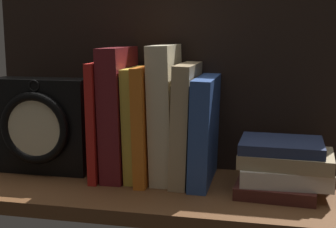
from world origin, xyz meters
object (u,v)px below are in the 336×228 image
(book_red_requiem, at_px, (104,119))
(book_cream_twain, at_px, (166,113))
(book_tan_shortstories, at_px, (186,123))
(book_blue_modern, at_px, (205,130))
(framed_clock, at_px, (42,126))
(book_yellow_seinlanguage, at_px, (136,123))
(book_orange_pandolfini, at_px, (148,122))
(book_stack_side, at_px, (282,167))
(book_maroon_dawkins, at_px, (119,113))

(book_red_requiem, bearing_deg, book_cream_twain, 0.00)
(book_tan_shortstories, relative_size, book_blue_modern, 1.12)
(book_red_requiem, relative_size, book_cream_twain, 0.88)
(book_cream_twain, bearing_deg, framed_clock, -176.98)
(book_cream_twain, bearing_deg, book_yellow_seinlanguage, 180.00)
(book_cream_twain, xyz_separation_m, book_blue_modern, (0.08, 0.00, -0.03))
(book_cream_twain, bearing_deg, book_orange_pandolfini, 180.00)
(framed_clock, distance_m, book_stack_side, 0.48)
(book_yellow_seinlanguage, bearing_deg, book_blue_modern, 0.00)
(book_orange_pandolfini, height_order, book_stack_side, book_orange_pandolfini)
(book_maroon_dawkins, bearing_deg, book_orange_pandolfini, 0.00)
(book_tan_shortstories, bearing_deg, book_stack_side, -10.37)
(book_stack_side, bearing_deg, book_cream_twain, 171.45)
(book_maroon_dawkins, height_order, book_yellow_seinlanguage, book_maroon_dawkins)
(book_maroon_dawkins, relative_size, book_cream_twain, 0.98)
(book_cream_twain, xyz_separation_m, framed_clock, (-0.25, -0.01, -0.03))
(book_maroon_dawkins, distance_m, framed_clock, 0.16)
(book_red_requiem, xyz_separation_m, book_cream_twain, (0.12, 0.00, 0.02))
(book_red_requiem, relative_size, book_blue_modern, 1.13)
(book_cream_twain, xyz_separation_m, book_tan_shortstories, (0.04, 0.00, -0.02))
(book_yellow_seinlanguage, xyz_separation_m, book_orange_pandolfini, (0.02, 0.00, 0.00))
(book_maroon_dawkins, distance_m, book_orange_pandolfini, 0.06)
(book_orange_pandolfini, relative_size, book_blue_modern, 1.10)
(book_red_requiem, height_order, framed_clock, book_red_requiem)
(book_red_requiem, height_order, book_orange_pandolfini, book_red_requiem)
(book_maroon_dawkins, bearing_deg, book_yellow_seinlanguage, 0.00)
(book_tan_shortstories, bearing_deg, book_yellow_seinlanguage, 180.00)
(book_blue_modern, bearing_deg, book_cream_twain, 180.00)
(book_stack_side, bearing_deg, book_orange_pandolfini, 172.59)
(book_yellow_seinlanguage, xyz_separation_m, book_tan_shortstories, (0.10, 0.00, 0.00))
(book_yellow_seinlanguage, relative_size, book_cream_twain, 0.83)
(book_red_requiem, distance_m, book_tan_shortstories, 0.16)
(book_cream_twain, height_order, book_blue_modern, book_cream_twain)
(book_red_requiem, bearing_deg, book_stack_side, -5.48)
(book_orange_pandolfini, distance_m, book_stack_side, 0.26)
(framed_clock, bearing_deg, book_tan_shortstories, 2.61)
(book_maroon_dawkins, xyz_separation_m, book_orange_pandolfini, (0.06, 0.00, -0.02))
(book_cream_twain, distance_m, book_tan_shortstories, 0.04)
(book_yellow_seinlanguage, bearing_deg, book_cream_twain, 0.00)
(book_orange_pandolfini, bearing_deg, book_red_requiem, -180.00)
(book_orange_pandolfini, height_order, book_cream_twain, book_cream_twain)
(book_maroon_dawkins, bearing_deg, book_stack_side, -6.03)
(book_stack_side, bearing_deg, book_maroon_dawkins, 173.97)
(book_yellow_seinlanguage, bearing_deg, book_maroon_dawkins, 180.00)
(book_red_requiem, height_order, book_tan_shortstories, book_red_requiem)
(book_red_requiem, relative_size, book_yellow_seinlanguage, 1.05)
(book_yellow_seinlanguage, distance_m, book_tan_shortstories, 0.10)
(book_cream_twain, height_order, book_stack_side, book_cream_twain)
(book_red_requiem, distance_m, book_yellow_seinlanguage, 0.07)
(book_orange_pandolfini, bearing_deg, book_blue_modern, -0.00)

